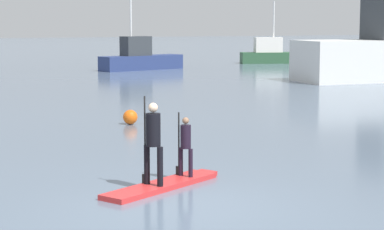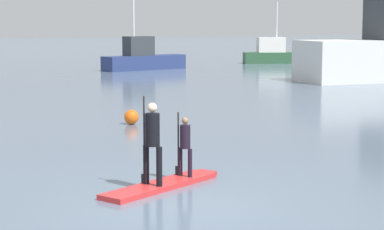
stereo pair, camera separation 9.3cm
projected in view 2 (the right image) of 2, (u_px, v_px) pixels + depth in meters
ground_plane at (182, 205)px, 12.72m from camera, size 240.00×240.00×0.00m
paddleboard_near at (163, 185)px, 14.04m from camera, size 2.80×2.00×0.10m
paddler_adult at (152, 138)px, 13.70m from camera, size 0.38×0.44×1.68m
paddler_child_solo at (185, 143)px, 14.50m from camera, size 0.29×0.36×1.27m
fishing_boat_green_midground at (276, 54)px, 53.79m from camera, size 5.15×2.31×4.52m
motor_boat_small_navy at (143, 58)px, 46.84m from camera, size 5.88×3.14×5.01m
mooring_buoy_mid at (131, 117)px, 22.50m from camera, size 0.45×0.45×0.45m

